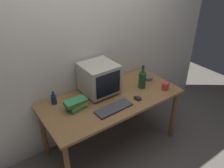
{
  "coord_description": "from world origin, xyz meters",
  "views": [
    {
      "loc": [
        -1.25,
        -1.76,
        2.17
      ],
      "look_at": [
        0.0,
        0.0,
        0.92
      ],
      "focal_mm": 35.96,
      "sensor_mm": 36.0,
      "label": 1
    }
  ],
  "objects": [
    {
      "name": "mug",
      "position": [
        0.63,
        -0.23,
        0.78
      ],
      "size": [
        0.12,
        0.08,
        0.09
      ],
      "color": "#CC383D",
      "rests_on": "desk"
    },
    {
      "name": "book_stack",
      "position": [
        -0.43,
        0.05,
        0.79
      ],
      "size": [
        0.24,
        0.17,
        0.11
      ],
      "color": "#33894C",
      "rests_on": "desk"
    },
    {
      "name": "bottle_tall",
      "position": [
        0.43,
        -0.03,
        0.85
      ],
      "size": [
        0.09,
        0.09,
        0.31
      ],
      "color": "#1E4C23",
      "rests_on": "desk"
    },
    {
      "name": "keyboard",
      "position": [
        -0.11,
        -0.19,
        0.75
      ],
      "size": [
        0.43,
        0.17,
        0.02
      ],
      "primitive_type": "cube",
      "rotation": [
        0.0,
        0.0,
        0.04
      ],
      "color": "#3F3F47",
      "rests_on": "desk"
    },
    {
      "name": "back_wall",
      "position": [
        0.0,
        0.44,
        1.25
      ],
      "size": [
        4.0,
        0.08,
        2.5
      ],
      "primitive_type": "cube",
      "color": "silver",
      "rests_on": "ground"
    },
    {
      "name": "ground_plane",
      "position": [
        0.0,
        0.0,
        0.0
      ],
      "size": [
        6.0,
        6.0,
        0.0
      ],
      "primitive_type": "plane",
      "color": "#56514C"
    },
    {
      "name": "cd_spindle",
      "position": [
        0.63,
        0.07,
        0.76
      ],
      "size": [
        0.12,
        0.12,
        0.04
      ],
      "primitive_type": "cylinder",
      "color": "#595B66",
      "rests_on": "desk"
    },
    {
      "name": "crt_monitor",
      "position": [
        -0.06,
        0.18,
        0.93
      ],
      "size": [
        0.38,
        0.39,
        0.37
      ],
      "color": "#B2AD9E",
      "rests_on": "desk"
    },
    {
      "name": "bottle_short",
      "position": [
        -0.59,
        0.27,
        0.8
      ],
      "size": [
        0.06,
        0.06,
        0.16
      ],
      "color": "navy",
      "rests_on": "desk"
    },
    {
      "name": "computer_mouse",
      "position": [
        0.22,
        -0.2,
        0.75
      ],
      "size": [
        0.09,
        0.11,
        0.04
      ],
      "primitive_type": "ellipsoid",
      "rotation": [
        0.0,
        0.0,
        0.33
      ],
      "color": "black",
      "rests_on": "desk"
    },
    {
      "name": "desk",
      "position": [
        0.0,
        0.0,
        0.65
      ],
      "size": [
        1.63,
        0.77,
        0.74
      ],
      "color": "olive",
      "rests_on": "ground"
    }
  ]
}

